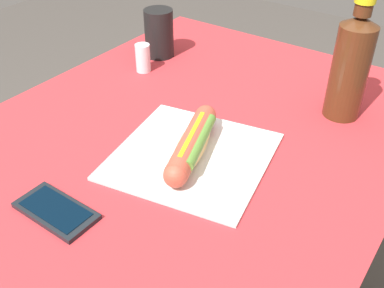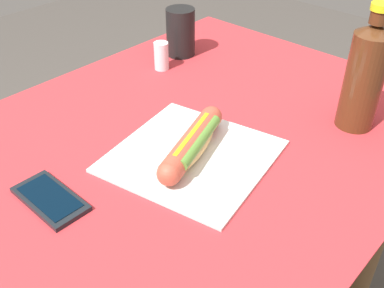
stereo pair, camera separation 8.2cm
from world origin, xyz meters
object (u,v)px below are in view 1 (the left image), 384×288
(hot_dog, at_px, (193,144))
(salt_shaker, at_px, (143,58))
(cell_phone, at_px, (56,211))
(soda_bottle, at_px, (351,66))
(drinking_cup, at_px, (159,33))

(hot_dog, distance_m, salt_shaker, 0.37)
(cell_phone, bearing_deg, hot_dog, 159.16)
(cell_phone, distance_m, salt_shaker, 0.51)
(soda_bottle, height_order, drinking_cup, soda_bottle)
(hot_dog, relative_size, drinking_cup, 1.83)
(cell_phone, xyz_separation_m, salt_shaker, (-0.46, -0.21, 0.03))
(cell_phone, xyz_separation_m, drinking_cup, (-0.56, -0.23, 0.06))
(hot_dog, height_order, soda_bottle, soda_bottle)
(salt_shaker, bearing_deg, hot_dog, 54.08)
(cell_phone, distance_m, drinking_cup, 0.61)
(hot_dog, height_order, drinking_cup, drinking_cup)
(soda_bottle, distance_m, drinking_cup, 0.50)
(hot_dog, bearing_deg, cell_phone, -20.84)
(cell_phone, distance_m, soda_bottle, 0.61)
(cell_phone, height_order, salt_shaker, salt_shaker)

